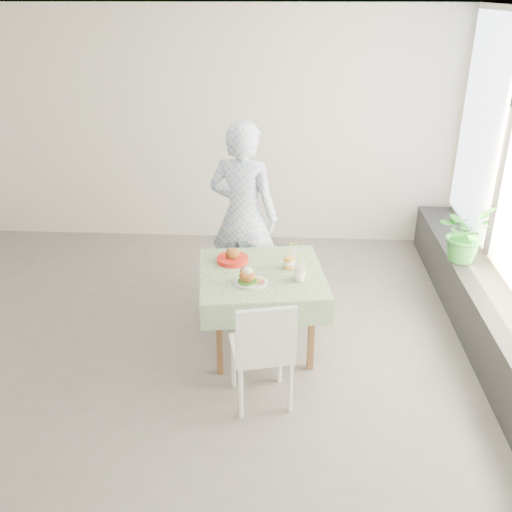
# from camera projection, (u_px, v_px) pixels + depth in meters

# --- Properties ---
(floor) EXTENTS (6.00, 6.00, 0.00)m
(floor) POSITION_uv_depth(u_px,v_px,m) (176.00, 343.00, 5.20)
(floor) COLOR #5C5A57
(floor) RESTS_ON ground
(ceiling) EXTENTS (6.00, 6.00, 0.00)m
(ceiling) POSITION_uv_depth(u_px,v_px,m) (152.00, 9.00, 4.01)
(ceiling) COLOR white
(ceiling) RESTS_ON ground
(wall_back) EXTENTS (6.00, 0.02, 2.80)m
(wall_back) POSITION_uv_depth(u_px,v_px,m) (207.00, 129.00, 6.87)
(wall_back) COLOR silver
(wall_back) RESTS_ON ground
(wall_front) EXTENTS (6.00, 0.02, 2.80)m
(wall_front) POSITION_uv_depth(u_px,v_px,m) (42.00, 398.00, 2.35)
(wall_front) COLOR silver
(wall_front) RESTS_ON ground
(window_ledge) EXTENTS (0.40, 4.80, 0.50)m
(window_ledge) POSITION_uv_depth(u_px,v_px,m) (493.00, 329.00, 4.95)
(window_ledge) COLOR black
(window_ledge) RESTS_ON ground
(cafe_table) EXTENTS (1.18, 1.18, 0.74)m
(cafe_table) POSITION_uv_depth(u_px,v_px,m) (261.00, 301.00, 4.97)
(cafe_table) COLOR brown
(cafe_table) RESTS_ON ground
(chair_far) EXTENTS (0.52, 0.52, 0.82)m
(chair_far) POSITION_uv_depth(u_px,v_px,m) (248.00, 279.00, 5.79)
(chair_far) COLOR white
(chair_far) RESTS_ON ground
(chair_near) EXTENTS (0.53, 0.53, 0.93)m
(chair_near) POSITION_uv_depth(u_px,v_px,m) (261.00, 370.00, 4.36)
(chair_near) COLOR white
(chair_near) RESTS_ON ground
(diner) EXTENTS (0.78, 0.63, 1.88)m
(diner) POSITION_uv_depth(u_px,v_px,m) (243.00, 217.00, 5.49)
(diner) COLOR #8CADE0
(diner) RESTS_ON ground
(main_dish) EXTENTS (0.29, 0.29, 0.15)m
(main_dish) POSITION_uv_depth(u_px,v_px,m) (249.00, 278.00, 4.64)
(main_dish) COLOR white
(main_dish) RESTS_ON cafe_table
(juice_cup_orange) EXTENTS (0.10, 0.10, 0.28)m
(juice_cup_orange) POSITION_uv_depth(u_px,v_px,m) (289.00, 261.00, 4.89)
(juice_cup_orange) COLOR white
(juice_cup_orange) RESTS_ON cafe_table
(juice_cup_lemonade) EXTENTS (0.11, 0.11, 0.30)m
(juice_cup_lemonade) POSITION_uv_depth(u_px,v_px,m) (299.00, 273.00, 4.69)
(juice_cup_lemonade) COLOR white
(juice_cup_lemonade) RESTS_ON cafe_table
(second_dish) EXTENTS (0.28, 0.28, 0.13)m
(second_dish) POSITION_uv_depth(u_px,v_px,m) (232.00, 258.00, 5.02)
(second_dish) COLOR red
(second_dish) RESTS_ON cafe_table
(potted_plant) EXTENTS (0.68, 0.68, 0.57)m
(potted_plant) POSITION_uv_depth(u_px,v_px,m) (465.00, 233.00, 5.52)
(potted_plant) COLOR #28782D
(potted_plant) RESTS_ON window_ledge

